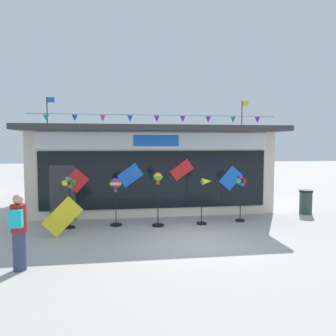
{
  "coord_description": "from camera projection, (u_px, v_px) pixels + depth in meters",
  "views": [
    {
      "loc": [
        -2.21,
        -9.05,
        2.77
      ],
      "look_at": [
        -0.5,
        2.45,
        1.92
      ],
      "focal_mm": 35.61,
      "sensor_mm": 36.0,
      "label": 1
    }
  ],
  "objects": [
    {
      "name": "wind_spinner_right",
      "position": [
        241.0,
        190.0,
        11.79
      ],
      "size": [
        0.42,
        0.32,
        1.67
      ],
      "color": "black",
      "rests_on": "ground_plane"
    },
    {
      "name": "person_near_camera",
      "position": [
        19.0,
        231.0,
        7.22
      ],
      "size": [
        0.34,
        0.45,
        1.68
      ],
      "rotation": [
        0.0,
        0.0,
        3.16
      ],
      "color": "#333D56",
      "rests_on": "ground_plane"
    },
    {
      "name": "wind_spinner_left",
      "position": [
        116.0,
        189.0,
        11.16
      ],
      "size": [
        0.39,
        0.39,
        1.63
      ],
      "color": "black",
      "rests_on": "ground_plane"
    },
    {
      "name": "trash_bin",
      "position": [
        306.0,
        202.0,
        13.17
      ],
      "size": [
        0.52,
        0.52,
        0.94
      ],
      "color": "#2D4238",
      "rests_on": "ground_plane"
    },
    {
      "name": "kite_shop_building",
      "position": [
        149.0,
        166.0,
        15.31
      ],
      "size": [
        9.81,
        6.96,
        4.8
      ],
      "color": "beige",
      "rests_on": "ground_plane"
    },
    {
      "name": "wind_spinner_center_left",
      "position": [
        158.0,
        189.0,
        11.11
      ],
      "size": [
        0.39,
        0.39,
        1.81
      ],
      "color": "black",
      "rests_on": "ground_plane"
    },
    {
      "name": "wind_spinner_far_left",
      "position": [
        69.0,
        192.0,
        10.8
      ],
      "size": [
        0.43,
        0.32,
        1.72
      ],
      "color": "black",
      "rests_on": "ground_plane"
    },
    {
      "name": "display_kite_on_ground",
      "position": [
        63.0,
        217.0,
        9.95
      ],
      "size": [
        1.19,
        0.35,
        1.19
      ],
      "primitive_type": "cube",
      "rotation": [
        -0.3,
        0.79,
        0.0
      ],
      "color": "yellow",
      "rests_on": "ground_plane"
    },
    {
      "name": "wind_spinner_center_right",
      "position": [
        205.0,
        193.0,
        11.4
      ],
      "size": [
        0.55,
        0.33,
        1.6
      ],
      "color": "black",
      "rests_on": "ground_plane"
    },
    {
      "name": "ground_plane",
      "position": [
        198.0,
        241.0,
        9.45
      ],
      "size": [
        80.0,
        80.0,
        0.0
      ],
      "primitive_type": "plane",
      "color": "#ADAAA5"
    }
  ]
}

